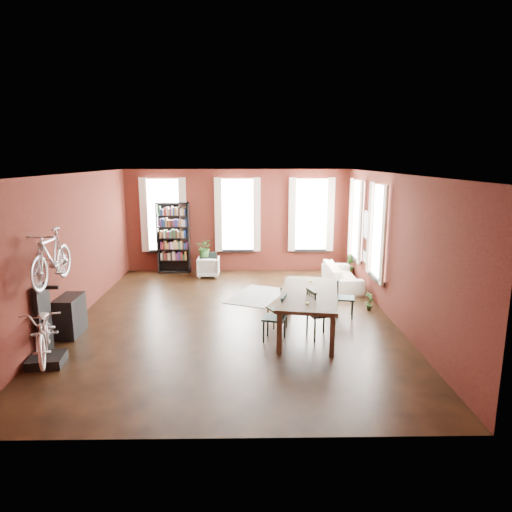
{
  "coord_description": "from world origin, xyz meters",
  "views": [
    {
      "loc": [
        0.33,
        -9.73,
        3.51
      ],
      "look_at": [
        0.51,
        0.6,
        1.3
      ],
      "focal_mm": 32.0,
      "sensor_mm": 36.0,
      "label": 1
    }
  ],
  "objects_px": {
    "white_armchair": "(208,266)",
    "cream_sofa": "(342,272)",
    "console_table": "(70,316)",
    "plant_stand": "(205,266)",
    "bicycle_floor": "(42,307)",
    "dining_chair_d": "(345,298)",
    "bike_trainer": "(47,360)",
    "dining_chair_b": "(277,308)",
    "bookshelf": "(173,238)",
    "dining_table": "(309,312)",
    "dining_chair_c": "(320,313)",
    "dining_chair_a": "(274,318)"
  },
  "relations": [
    {
      "from": "bike_trainer",
      "to": "cream_sofa",
      "type": "bearing_deg",
      "value": 38.7
    },
    {
      "from": "bicycle_floor",
      "to": "dining_chair_d",
      "type": "bearing_deg",
      "value": 3.1
    },
    {
      "from": "bookshelf",
      "to": "white_armchair",
      "type": "height_order",
      "value": "bookshelf"
    },
    {
      "from": "plant_stand",
      "to": "dining_chair_d",
      "type": "bearing_deg",
      "value": -47.71
    },
    {
      "from": "bicycle_floor",
      "to": "bookshelf",
      "type": "bearing_deg",
      "value": 60.36
    },
    {
      "from": "dining_chair_d",
      "to": "bookshelf",
      "type": "height_order",
      "value": "bookshelf"
    },
    {
      "from": "cream_sofa",
      "to": "console_table",
      "type": "height_order",
      "value": "cream_sofa"
    },
    {
      "from": "bike_trainer",
      "to": "dining_table",
      "type": "bearing_deg",
      "value": 17.19
    },
    {
      "from": "dining_table",
      "to": "bike_trainer",
      "type": "relative_size",
      "value": 4.38
    },
    {
      "from": "dining_chair_a",
      "to": "dining_chair_b",
      "type": "height_order",
      "value": "dining_chair_a"
    },
    {
      "from": "bicycle_floor",
      "to": "plant_stand",
      "type": "bearing_deg",
      "value": 51.37
    },
    {
      "from": "dining_chair_a",
      "to": "bicycle_floor",
      "type": "height_order",
      "value": "bicycle_floor"
    },
    {
      "from": "dining_chair_a",
      "to": "bookshelf",
      "type": "bearing_deg",
      "value": -137.05
    },
    {
      "from": "dining_table",
      "to": "bookshelf",
      "type": "relative_size",
      "value": 1.13
    },
    {
      "from": "console_table",
      "to": "bike_trainer",
      "type": "bearing_deg",
      "value": -85.73
    },
    {
      "from": "dining_table",
      "to": "console_table",
      "type": "bearing_deg",
      "value": -169.23
    },
    {
      "from": "console_table",
      "to": "plant_stand",
      "type": "xyz_separation_m",
      "value": [
        2.27,
        4.85,
        -0.12
      ]
    },
    {
      "from": "dining_chair_a",
      "to": "bike_trainer",
      "type": "relative_size",
      "value": 1.63
    },
    {
      "from": "plant_stand",
      "to": "cream_sofa",
      "type": "bearing_deg",
      "value": -18.8
    },
    {
      "from": "dining_chair_a",
      "to": "dining_chair_c",
      "type": "relative_size",
      "value": 0.93
    },
    {
      "from": "dining_chair_a",
      "to": "cream_sofa",
      "type": "height_order",
      "value": "dining_chair_a"
    },
    {
      "from": "dining_chair_a",
      "to": "dining_chair_b",
      "type": "bearing_deg",
      "value": -171.93
    },
    {
      "from": "dining_table",
      "to": "white_armchair",
      "type": "distance_m",
      "value": 5.19
    },
    {
      "from": "dining_table",
      "to": "dining_chair_c",
      "type": "relative_size",
      "value": 2.52
    },
    {
      "from": "white_armchair",
      "to": "console_table",
      "type": "height_order",
      "value": "console_table"
    },
    {
      "from": "dining_chair_d",
      "to": "console_table",
      "type": "xyz_separation_m",
      "value": [
        -5.79,
        -0.98,
        -0.04
      ]
    },
    {
      "from": "dining_chair_c",
      "to": "dining_chair_d",
      "type": "relative_size",
      "value": 1.13
    },
    {
      "from": "cream_sofa",
      "to": "dining_chair_a",
      "type": "bearing_deg",
      "value": 151.37
    },
    {
      "from": "bookshelf",
      "to": "console_table",
      "type": "bearing_deg",
      "value": -103.83
    },
    {
      "from": "cream_sofa",
      "to": "plant_stand",
      "type": "distance_m",
      "value": 4.19
    },
    {
      "from": "dining_chair_d",
      "to": "bike_trainer",
      "type": "relative_size",
      "value": 1.54
    },
    {
      "from": "cream_sofa",
      "to": "bicycle_floor",
      "type": "xyz_separation_m",
      "value": [
        -6.12,
        -4.9,
        0.64
      ]
    },
    {
      "from": "bicycle_floor",
      "to": "console_table",
      "type": "bearing_deg",
      "value": 75.05
    },
    {
      "from": "console_table",
      "to": "plant_stand",
      "type": "height_order",
      "value": "console_table"
    },
    {
      "from": "white_armchair",
      "to": "cream_sofa",
      "type": "xyz_separation_m",
      "value": [
        3.83,
        -1.13,
        0.08
      ]
    },
    {
      "from": "cream_sofa",
      "to": "bicycle_floor",
      "type": "height_order",
      "value": "bicycle_floor"
    },
    {
      "from": "cream_sofa",
      "to": "bike_trainer",
      "type": "bearing_deg",
      "value": 128.7
    },
    {
      "from": "dining_chair_d",
      "to": "bike_trainer",
      "type": "height_order",
      "value": "dining_chair_d"
    },
    {
      "from": "white_armchair",
      "to": "dining_chair_c",
      "type": "bearing_deg",
      "value": 118.12
    },
    {
      "from": "dining_chair_b",
      "to": "dining_chair_c",
      "type": "bearing_deg",
      "value": 30.15
    },
    {
      "from": "bookshelf",
      "to": "plant_stand",
      "type": "height_order",
      "value": "bookshelf"
    },
    {
      "from": "dining_chair_d",
      "to": "bicycle_floor",
      "type": "distance_m",
      "value": 6.18
    },
    {
      "from": "dining_chair_d",
      "to": "bookshelf",
      "type": "bearing_deg",
      "value": 57.86
    },
    {
      "from": "dining_chair_b",
      "to": "bicycle_floor",
      "type": "bearing_deg",
      "value": -88.58
    },
    {
      "from": "dining_chair_b",
      "to": "white_armchair",
      "type": "distance_m",
      "value": 4.61
    },
    {
      "from": "cream_sofa",
      "to": "bike_trainer",
      "type": "distance_m",
      "value": 7.86
    },
    {
      "from": "bike_trainer",
      "to": "bicycle_floor",
      "type": "xyz_separation_m",
      "value": [
        0.01,
        0.01,
        0.96
      ]
    },
    {
      "from": "dining_table",
      "to": "dining_chair_d",
      "type": "height_order",
      "value": "dining_chair_d"
    },
    {
      "from": "dining_chair_a",
      "to": "dining_chair_c",
      "type": "distance_m",
      "value": 0.93
    },
    {
      "from": "plant_stand",
      "to": "bicycle_floor",
      "type": "height_order",
      "value": "bicycle_floor"
    }
  ]
}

